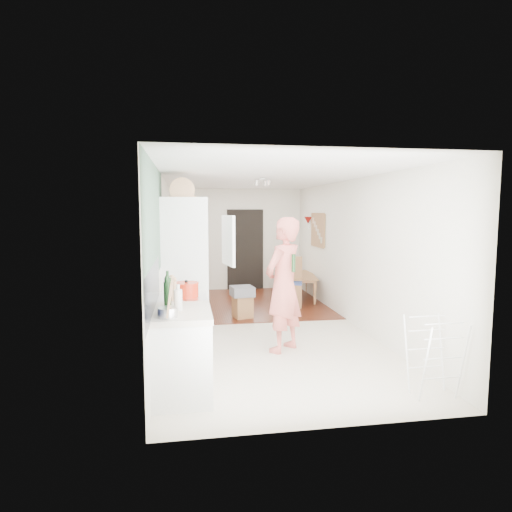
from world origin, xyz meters
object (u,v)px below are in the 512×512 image
object	(u,v)px
person	(284,273)
drying_rack	(434,357)
dining_chair	(291,282)
stool	(243,307)
dining_table	(296,288)

from	to	relation	value
person	drying_rack	bearing A→B (deg)	82.39
person	drying_rack	distance (m)	2.23
dining_chair	stool	size ratio (longest dim) A/B	2.49
dining_table	drying_rack	world-z (taller)	drying_rack
person	drying_rack	world-z (taller)	person
dining_table	dining_chair	xyz separation A→B (m)	(-0.32, -0.82, 0.28)
drying_rack	dining_table	bearing A→B (deg)	90.43
dining_table	dining_chair	world-z (taller)	dining_chair
person	dining_chair	distance (m)	2.84
dining_chair	drying_rack	world-z (taller)	dining_chair
dining_table	drying_rack	distance (m)	5.21
dining_table	drying_rack	size ratio (longest dim) A/B	1.55
person	drying_rack	size ratio (longest dim) A/B	2.62
person	dining_chair	bearing A→B (deg)	-149.64
dining_chair	stool	xyz separation A→B (m)	(-1.10, -0.75, -0.31)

